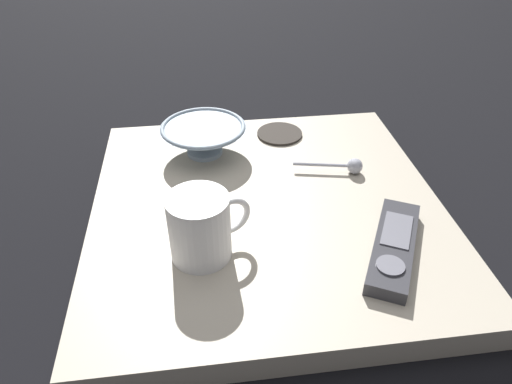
% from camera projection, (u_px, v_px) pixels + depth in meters
% --- Properties ---
extents(ground_plane, '(6.00, 6.00, 0.00)m').
position_uv_depth(ground_plane, '(267.00, 222.00, 0.79)').
color(ground_plane, black).
extents(table, '(0.56, 0.57, 0.04)m').
position_uv_depth(table, '(267.00, 212.00, 0.78)').
color(table, '#B7AD99').
rests_on(table, ground).
extents(cereal_bowl, '(0.16, 0.16, 0.06)m').
position_uv_depth(cereal_bowl, '(204.00, 137.00, 0.87)').
color(cereal_bowl, '#8C9EAD').
rests_on(cereal_bowl, table).
extents(coffee_mug, '(0.12, 0.09, 0.10)m').
position_uv_depth(coffee_mug, '(201.00, 227.00, 0.64)').
color(coffee_mug, white).
rests_on(coffee_mug, table).
extents(teaspoon, '(0.12, 0.04, 0.03)m').
position_uv_depth(teaspoon, '(350.00, 166.00, 0.83)').
color(teaspoon, '#A3A5B2').
rests_on(teaspoon, table).
extents(tv_remote_near, '(0.14, 0.19, 0.02)m').
position_uv_depth(tv_remote_near, '(394.00, 246.00, 0.66)').
color(tv_remote_near, '#38383D').
rests_on(tv_remote_near, table).
extents(drink_coaster, '(0.09, 0.09, 0.01)m').
position_uv_depth(drink_coaster, '(280.00, 134.00, 0.94)').
color(drink_coaster, '#332D28').
rests_on(drink_coaster, table).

